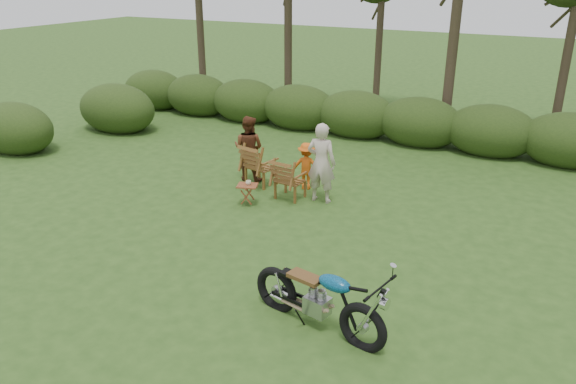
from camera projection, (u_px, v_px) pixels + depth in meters
The scene contains 10 objects.
ground at pixel (270, 283), 9.34m from camera, with size 80.00×80.00×0.00m, color #274617.
tree_line at pixel (455, 9), 15.69m from camera, with size 22.52×11.62×8.14m.
motorcycle at pixel (317, 326), 8.24m from camera, with size 2.16×0.82×1.24m, color #0E7ABA, non-canonical shape.
lawn_chair_right at pixel (290, 198), 12.79m from camera, with size 0.66×0.66×0.96m, color brown, non-canonical shape.
lawn_chair_left at pixel (261, 184), 13.58m from camera, with size 0.72×0.72×1.04m, color brown, non-canonical shape.
side_table at pixel (248, 195), 12.34m from camera, with size 0.45×0.38×0.47m, color brown, non-canonical shape.
cup at pixel (248, 183), 12.26m from camera, with size 0.12×0.12×0.09m, color beige.
adult_a at pixel (320, 201), 12.63m from camera, with size 0.66×0.43×1.80m, color beige.
adult_b at pixel (249, 179), 13.92m from camera, with size 0.78×0.61×1.60m, color #592D19.
child at pixel (306, 188), 13.33m from camera, with size 0.73×0.42×1.13m, color #D45813.
Camera 1 is at (4.04, -7.02, 4.90)m, focal length 35.00 mm.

